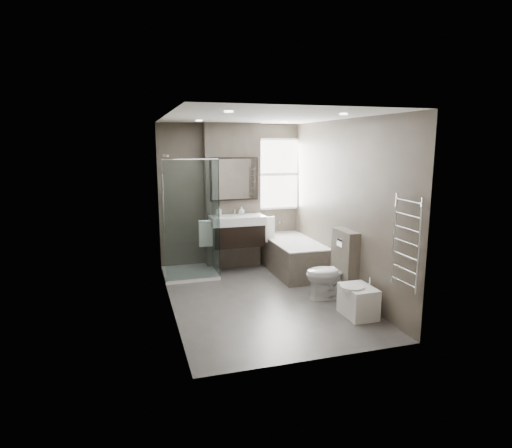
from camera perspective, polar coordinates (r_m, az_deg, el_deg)
name	(u,v)px	position (r m, az deg, el deg)	size (l,w,h in m)	color
room	(262,211)	(6.06, 0.77, 1.72)	(2.70, 3.90, 2.70)	#494643
vanity_pier	(232,196)	(7.76, -3.19, 3.69)	(1.00, 0.25, 2.60)	#544C42
vanity	(237,230)	(7.51, -2.52, -0.86)	(0.95, 0.47, 0.66)	black
mirror_cabinet	(234,179)	(7.57, -2.92, 6.03)	(0.86, 0.08, 0.76)	black
towel_left	(206,234)	(7.38, -6.69, -1.29)	(0.24, 0.06, 0.44)	white
towel_right	(268,230)	(7.65, 1.59, -0.80)	(0.24, 0.06, 0.44)	white
shower_enclosure	(196,248)	(7.35, -8.05, -3.21)	(0.90, 0.90, 2.00)	white
bathtub	(293,254)	(7.59, 4.92, -4.07)	(0.75, 1.60, 0.57)	#544C42
window	(277,174)	(8.07, 2.87, 6.65)	(0.98, 0.06, 1.33)	white
toilet	(330,274)	(6.39, 9.88, -6.55)	(0.41, 0.72, 0.74)	white
cistern_box	(345,263)	(6.48, 11.73, -5.16)	(0.19, 0.55, 1.00)	#544C42
bidet	(358,301)	(5.86, 13.43, -9.90)	(0.43, 0.51, 0.53)	white
towel_radiator	(406,242)	(5.25, 19.40, -2.33)	(0.03, 0.49, 1.10)	silver
soap_bottle_a	(219,211)	(7.44, -4.95, 1.70)	(0.08, 0.08, 0.17)	white
soap_bottle_b	(242,211)	(7.60, -1.93, 1.80)	(0.11, 0.11, 0.14)	white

